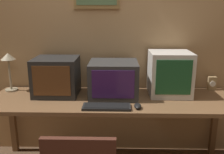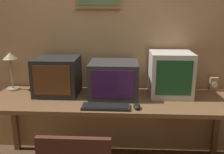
% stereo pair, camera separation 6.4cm
% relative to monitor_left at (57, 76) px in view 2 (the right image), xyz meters
% --- Properties ---
extents(wall_back, '(8.00, 0.08, 2.60)m').
position_rel_monitor_left_xyz_m(wall_back, '(0.54, 0.27, 0.39)').
color(wall_back, tan).
rests_on(wall_back, ground_plane).
extents(desk, '(2.28, 0.68, 0.73)m').
position_rel_monitor_left_xyz_m(desk, '(0.54, -0.12, -0.25)').
color(desk, brown).
rests_on(desk, ground_plane).
extents(monitor_left, '(0.41, 0.38, 0.36)m').
position_rel_monitor_left_xyz_m(monitor_left, '(0.00, 0.00, 0.00)').
color(monitor_left, black).
rests_on(monitor_left, desk).
extents(monitor_center, '(0.45, 0.42, 0.33)m').
position_rel_monitor_left_xyz_m(monitor_center, '(0.55, -0.03, -0.01)').
color(monitor_center, '#333333').
rests_on(monitor_center, desk).
extents(monitor_right, '(0.39, 0.36, 0.42)m').
position_rel_monitor_left_xyz_m(monitor_right, '(1.09, 0.02, 0.03)').
color(monitor_right, beige).
rests_on(monitor_right, desk).
extents(keyboard_main, '(0.40, 0.15, 0.03)m').
position_rel_monitor_left_xyz_m(keyboard_main, '(0.50, -0.35, -0.17)').
color(keyboard_main, black).
rests_on(keyboard_main, desk).
extents(mouse_near_keyboard, '(0.06, 0.11, 0.04)m').
position_rel_monitor_left_xyz_m(mouse_near_keyboard, '(0.76, -0.35, -0.16)').
color(mouse_near_keyboard, black).
rests_on(mouse_near_keyboard, desk).
extents(desk_clock, '(0.08, 0.05, 0.14)m').
position_rel_monitor_left_xyz_m(desk_clock, '(1.56, 0.17, -0.11)').
color(desk_clock, '#A38456').
rests_on(desk_clock, desk).
extents(desk_lamp, '(0.14, 0.14, 0.39)m').
position_rel_monitor_left_xyz_m(desk_lamp, '(-0.50, 0.10, 0.11)').
color(desk_lamp, tan).
rests_on(desk_lamp, desk).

